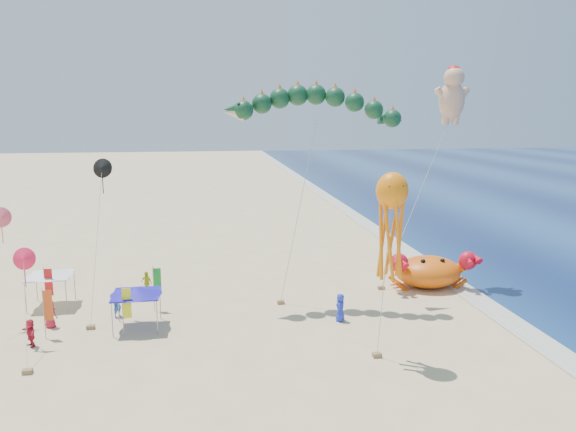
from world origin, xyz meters
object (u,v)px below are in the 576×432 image
object	(u,v)px
crab_inflatable	(429,271)
canopy_white	(50,273)
dragon_kite	(315,110)
octopus_kite	(391,218)
cherub_kite	(452,94)
canopy_blue	(136,291)

from	to	relation	value
crab_inflatable	canopy_white	xyz separation A→B (m)	(-28.13, -0.12, 1.10)
canopy_white	dragon_kite	bearing A→B (deg)	-5.84
crab_inflatable	octopus_kite	xyz separation A→B (m)	(-7.43, -11.98, 6.68)
cherub_kite	octopus_kite	xyz separation A→B (m)	(-9.33, -13.59, -6.91)
dragon_kite	canopy_white	size ratio (longest dim) A/B	4.73
octopus_kite	canopy_blue	world-z (taller)	octopus_kite
cherub_kite	canopy_white	bearing A→B (deg)	-176.70
cherub_kite	canopy_blue	world-z (taller)	cherub_kite
dragon_kite	octopus_kite	xyz separation A→B (m)	(2.21, -9.97, -5.64)
crab_inflatable	cherub_kite	distance (m)	13.81
canopy_blue	canopy_white	xyz separation A→B (m)	(-6.47, 5.11, -0.00)
dragon_kite	canopy_blue	size ratio (longest dim) A/B	4.68
cherub_kite	canopy_blue	bearing A→B (deg)	-163.81
crab_inflatable	canopy_white	bearing A→B (deg)	-179.75
dragon_kite	cherub_kite	xyz separation A→B (m)	(11.54, 3.63, 1.26)
canopy_blue	canopy_white	size ratio (longest dim) A/B	1.01
crab_inflatable	cherub_kite	xyz separation A→B (m)	(1.91, 1.61, 13.59)
crab_inflatable	cherub_kite	world-z (taller)	cherub_kite
octopus_kite	dragon_kite	bearing A→B (deg)	102.48
dragon_kite	crab_inflatable	bearing A→B (deg)	11.82
cherub_kite	canopy_white	xyz separation A→B (m)	(-30.04, -1.73, -12.48)
cherub_kite	octopus_kite	size ratio (longest dim) A/B	1.63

